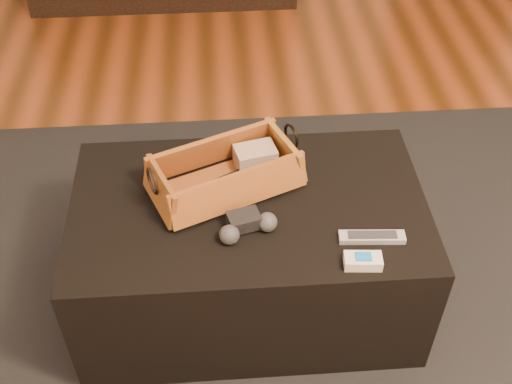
{
  "coord_description": "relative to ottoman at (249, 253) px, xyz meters",
  "views": [
    {
      "loc": [
        -0.22,
        -0.93,
        1.69
      ],
      "look_at": [
        -0.13,
        0.33,
        0.49
      ],
      "focal_mm": 45.0,
      "sensor_mm": 36.0,
      "label": 1
    }
  ],
  "objects": [
    {
      "name": "silver_remote",
      "position": [
        0.32,
        -0.16,
        0.22
      ],
      "size": [
        0.18,
        0.05,
        0.02
      ],
      "color": "#AAACB2",
      "rests_on": "ottoman"
    },
    {
      "name": "ottoman",
      "position": [
        0.0,
        0.0,
        0.0
      ],
      "size": [
        1.0,
        0.6,
        0.42
      ],
      "primitive_type": "cube",
      "color": "black",
      "rests_on": "area_rug"
    },
    {
      "name": "tv_remote",
      "position": [
        -0.07,
        0.05,
        0.24
      ],
      "size": [
        0.22,
        0.15,
        0.02
      ],
      "primitive_type": "cube",
      "rotation": [
        0.0,
        0.0,
        0.5
      ],
      "color": "black",
      "rests_on": "wicker_basket"
    },
    {
      "name": "area_rug",
      "position": [
        0.0,
        -0.05,
        -0.22
      ],
      "size": [
        2.6,
        2.0,
        0.01
      ],
      "primitive_type": "cube",
      "color": "black",
      "rests_on": "floor"
    },
    {
      "name": "cream_gadget",
      "position": [
        0.27,
        -0.25,
        0.23
      ],
      "size": [
        0.1,
        0.06,
        0.04
      ],
      "color": "beige",
      "rests_on": "ottoman"
    },
    {
      "name": "wicker_basket",
      "position": [
        -0.06,
        0.07,
        0.26
      ],
      "size": [
        0.47,
        0.36,
        0.15
      ],
      "color": "brown",
      "rests_on": "ottoman"
    },
    {
      "name": "game_controller",
      "position": [
        -0.01,
        -0.11,
        0.24
      ],
      "size": [
        0.17,
        0.12,
        0.05
      ],
      "color": "black",
      "rests_on": "ottoman"
    },
    {
      "name": "cloth_bundle",
      "position": [
        0.03,
        0.14,
        0.26
      ],
      "size": [
        0.13,
        0.1,
        0.06
      ],
      "primitive_type": "cube",
      "rotation": [
        0.0,
        0.0,
        0.22
      ],
      "color": "tan",
      "rests_on": "wicker_basket"
    }
  ]
}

